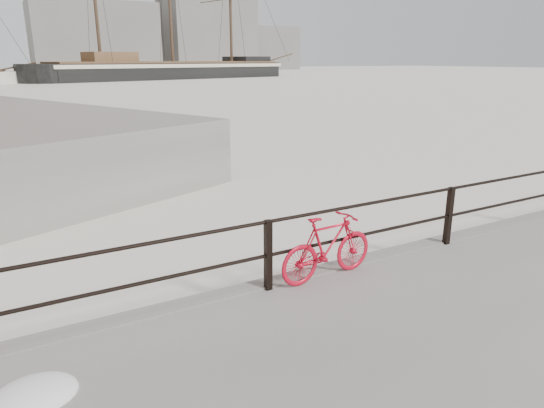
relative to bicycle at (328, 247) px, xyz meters
name	(u,v)px	position (x,y,z in m)	size (l,w,h in m)	color
ground	(437,259)	(2.58, 0.25, -0.83)	(400.00, 400.00, 0.00)	white
guardrail	(449,216)	(2.58, 0.10, 0.02)	(28.00, 0.10, 1.00)	black
bicycle	(328,247)	(0.00, 0.00, 0.00)	(1.59, 0.24, 0.96)	red
barque_black	(174,79)	(25.32, 82.69, -0.83)	(59.58, 19.50, 33.74)	black
industrial_west	(94,38)	(22.58, 140.25, 8.17)	(32.00, 18.00, 18.00)	gray
industrial_mid	(207,31)	(57.58, 145.25, 11.17)	(26.00, 20.00, 24.00)	gray
industrial_east	(263,48)	(80.58, 150.25, 6.17)	(20.00, 16.00, 14.00)	gray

